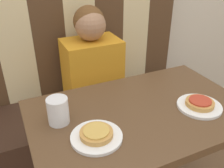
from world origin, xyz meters
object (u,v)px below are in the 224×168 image
pizza_left (96,133)px  drinking_cup (58,111)px  plate_right (199,106)px  plate_left (97,137)px  person (92,60)px  pizza_right (200,103)px

pizza_left → drinking_cup: bearing=123.2°
pizza_left → plate_right: bearing=0.0°
plate_left → drinking_cup: 0.18m
person → plate_left: bearing=-109.2°
person → pizza_right: person is taller
pizza_left → person: bearing=70.8°
person → plate_left: person is taller
plate_right → pizza_right: pizza_right is taller
plate_left → pizza_right: 0.46m
plate_right → drinking_cup: drinking_cup is taller
pizza_right → drinking_cup: drinking_cup is taller
person → drinking_cup: (-0.32, -0.51, 0.06)m
plate_left → pizza_left: pizza_left is taller
pizza_right → drinking_cup: (-0.55, 0.15, 0.03)m
pizza_right → plate_left: bearing=180.0°
pizza_left → drinking_cup: (-0.10, 0.15, 0.03)m
pizza_left → pizza_right: (0.46, 0.00, 0.00)m
plate_left → plate_right: (0.46, 0.00, 0.00)m
plate_right → pizza_left: bearing=-180.0°
plate_right → drinking_cup: bearing=165.3°
plate_left → pizza_right: bearing=-0.0°
drinking_cup → plate_left: bearing=-56.8°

